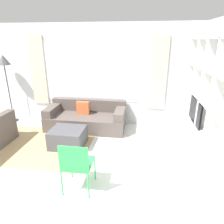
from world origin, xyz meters
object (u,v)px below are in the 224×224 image
(shelving_unit, at_px, (209,100))
(folding_chair, at_px, (77,163))
(floor_lamp, at_px, (4,64))
(couch_main, at_px, (86,118))
(ottoman, at_px, (68,138))

(shelving_unit, height_order, folding_chair, shelving_unit)
(shelving_unit, relative_size, folding_chair, 2.86)
(floor_lamp, height_order, folding_chair, floor_lamp)
(shelving_unit, distance_m, folding_chair, 2.79)
(shelving_unit, relative_size, couch_main, 1.19)
(couch_main, xyz_separation_m, folding_chair, (0.50, -2.39, 0.24))
(couch_main, xyz_separation_m, ottoman, (-0.15, -1.03, -0.07))
(ottoman, relative_size, floor_lamp, 0.39)
(shelving_unit, height_order, couch_main, shelving_unit)
(folding_chair, bearing_deg, floor_lamp, -42.72)
(floor_lamp, xyz_separation_m, folding_chair, (2.79, -2.57, -1.13))
(couch_main, distance_m, ottoman, 1.04)
(ottoman, distance_m, floor_lamp, 2.85)
(floor_lamp, bearing_deg, shelving_unit, -11.85)
(floor_lamp, distance_m, folding_chair, 3.96)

